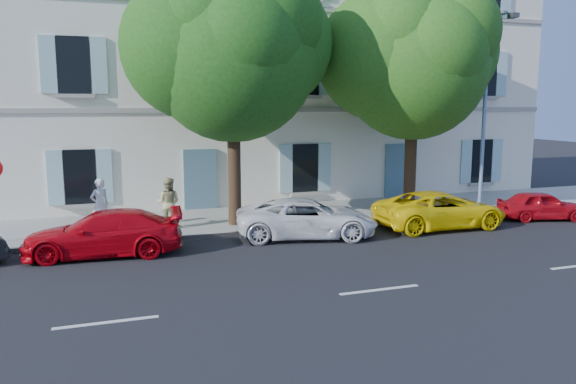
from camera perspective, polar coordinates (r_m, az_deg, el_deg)
name	(u,v)px	position (r m, az deg, el deg)	size (l,w,h in m)	color
ground	(315,248)	(16.75, 2.78, -5.72)	(90.00, 90.00, 0.00)	black
sidewalk	(271,217)	(20.83, -1.77, -2.59)	(36.00, 4.50, 0.15)	#A09E96
kerb	(290,229)	(18.81, 0.20, -3.82)	(36.00, 0.16, 0.16)	#9E998E
building	(232,64)	(26.01, -5.70, 12.79)	(28.00, 7.00, 12.00)	white
car_red_coupe	(103,233)	(16.66, -18.25, -4.01)	(1.78, 4.37, 1.27)	#BF0510
car_white_coupe	(307,218)	(17.97, 1.94, -2.66)	(2.07, 4.50, 1.25)	white
car_yellow_supercar	(440,210)	(20.00, 15.21, -1.75)	(2.11, 4.57, 1.27)	yellow
car_red_hatchback	(542,205)	(22.71, 24.38, -1.25)	(1.26, 3.13, 1.07)	#B60B15
tree_left	(233,57)	(19.03, -5.65, 13.48)	(5.62, 5.62, 8.71)	#3A2819
tree_right	(414,65)	(21.86, 12.64, 12.45)	(5.57, 5.57, 8.58)	#3A2819
street_lamp	(487,102)	(22.77, 19.60, 8.60)	(0.28, 1.56, 7.33)	#7293BF
pedestrian_a	(100,205)	(19.16, -18.57, -1.23)	(0.63, 0.41, 1.72)	silver
pedestrian_b	(168,203)	(19.03, -12.07, -1.08)	(0.82, 0.64, 1.68)	tan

